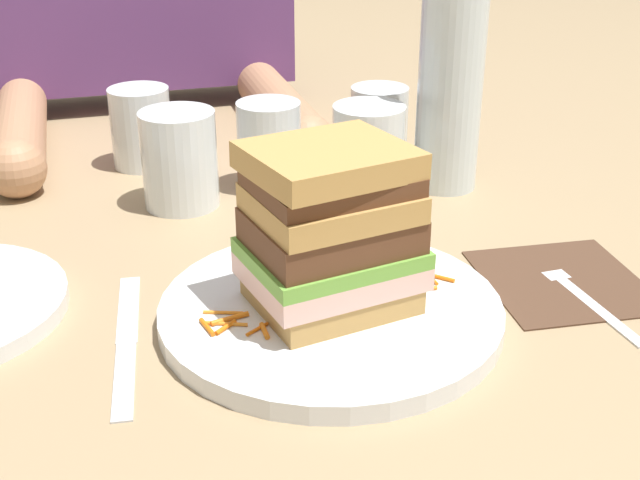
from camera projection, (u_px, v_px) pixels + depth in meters
The scene contains 25 objects.
ground_plane at pixel (349, 313), 0.67m from camera, with size 3.00×3.00×0.00m, color #9E8460.
main_plate at pixel (331, 312), 0.66m from camera, with size 0.27×0.27×0.02m, color white.
sandwich at pixel (331, 230), 0.63m from camera, with size 0.14×0.12×0.13m.
carrot_shred_0 at pixel (230, 319), 0.63m from camera, with size 0.00×0.00×0.03m, color orange.
carrot_shred_1 at pixel (265, 331), 0.62m from camera, with size 0.00×0.00×0.02m, color orange.
carrot_shred_2 at pixel (227, 324), 0.63m from camera, with size 0.00×0.00×0.03m, color orange.
carrot_shred_3 at pixel (257, 329), 0.62m from camera, with size 0.00×0.00×0.02m, color orange.
carrot_shred_4 at pixel (207, 327), 0.62m from camera, with size 0.00×0.00×0.02m, color orange.
carrot_shred_5 at pixel (226, 327), 0.62m from camera, with size 0.00×0.00×0.02m, color orange.
carrot_shred_6 at pixel (224, 314), 0.64m from camera, with size 0.00×0.00×0.03m, color orange.
carrot_shred_7 at pixel (436, 276), 0.69m from camera, with size 0.00×0.00×0.03m, color orange.
carrot_shred_8 at pixel (430, 277), 0.69m from camera, with size 0.00×0.00×0.03m, color orange.
carrot_shred_9 at pixel (424, 289), 0.67m from camera, with size 0.00×0.00×0.02m, color orange.
carrot_shred_10 at pixel (407, 276), 0.69m from camera, with size 0.00×0.00×0.03m, color orange.
carrot_shred_11 at pixel (423, 267), 0.71m from camera, with size 0.00×0.00×0.03m, color orange.
carrot_shred_12 at pixel (405, 278), 0.69m from camera, with size 0.00×0.00×0.03m, color orange.
napkin_dark at pixel (562, 279), 0.72m from camera, with size 0.13×0.14×0.00m, color #4C3323.
fork at pixel (577, 288), 0.70m from camera, with size 0.02×0.17×0.00m.
knife at pixel (126, 343), 0.63m from camera, with size 0.04×0.20×0.00m.
juice_glass at pixel (368, 155), 0.87m from camera, with size 0.07×0.07×0.10m.
water_bottle at pixel (451, 71), 0.86m from camera, with size 0.07×0.07×0.27m.
empty_tumbler_0 at pixel (141, 127), 0.95m from camera, with size 0.07×0.07×0.09m, color silver.
empty_tumbler_1 at pixel (180, 159), 0.85m from camera, with size 0.08×0.08×0.10m, color silver.
empty_tumbler_2 at pixel (379, 125), 0.97m from camera, with size 0.07×0.07×0.09m, color silver.
empty_tumbler_3 at pixel (270, 146), 0.89m from camera, with size 0.07×0.07×0.09m, color silver.
Camera 1 is at (-0.18, -0.55, 0.34)m, focal length 47.83 mm.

